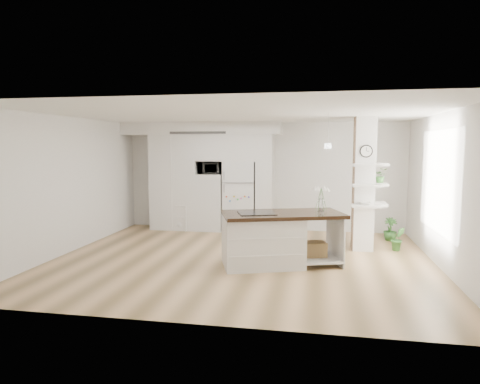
{
  "coord_description": "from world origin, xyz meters",
  "views": [
    {
      "loc": [
        1.38,
        -7.73,
        2.12
      ],
      "look_at": [
        -0.2,
        0.9,
        1.17
      ],
      "focal_mm": 32.0,
      "sensor_mm": 36.0,
      "label": 1
    }
  ],
  "objects_px": {
    "kitchen_island": "(269,238)",
    "bookshelf": "(179,219)",
    "floor_plant_a": "(398,239)",
    "refrigerator": "(240,196)"
  },
  "relations": [
    {
      "from": "refrigerator",
      "to": "bookshelf",
      "type": "xyz_separation_m",
      "value": [
        -1.53,
        -0.19,
        -0.59
      ]
    },
    {
      "from": "kitchen_island",
      "to": "floor_plant_a",
      "type": "xyz_separation_m",
      "value": [
        2.45,
        1.53,
        -0.25
      ]
    },
    {
      "from": "kitchen_island",
      "to": "floor_plant_a",
      "type": "bearing_deg",
      "value": 13.46
    },
    {
      "from": "floor_plant_a",
      "to": "bookshelf",
      "type": "bearing_deg",
      "value": 165.9
    },
    {
      "from": "refrigerator",
      "to": "kitchen_island",
      "type": "relative_size",
      "value": 0.76
    },
    {
      "from": "refrigerator",
      "to": "kitchen_island",
      "type": "xyz_separation_m",
      "value": [
        1.07,
        -2.99,
        -0.38
      ]
    },
    {
      "from": "kitchen_island",
      "to": "bookshelf",
      "type": "relative_size",
      "value": 3.58
    },
    {
      "from": "kitchen_island",
      "to": "bookshelf",
      "type": "height_order",
      "value": "kitchen_island"
    },
    {
      "from": "kitchen_island",
      "to": "floor_plant_a",
      "type": "distance_m",
      "value": 2.9
    },
    {
      "from": "refrigerator",
      "to": "kitchen_island",
      "type": "distance_m",
      "value": 3.2
    }
  ]
}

